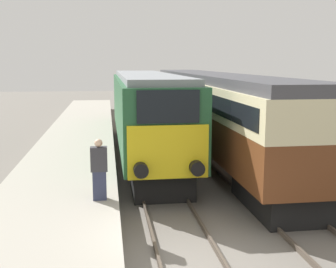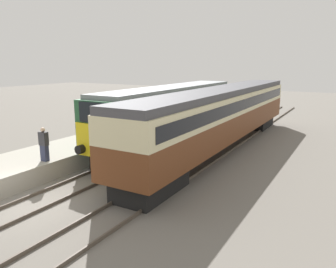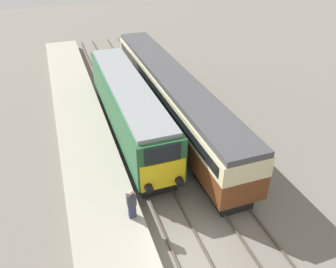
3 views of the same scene
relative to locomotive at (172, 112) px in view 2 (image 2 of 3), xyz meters
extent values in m
plane|color=slate|center=(0.00, -11.43, -2.24)|extent=(120.00, 120.00, 0.00)
cube|color=#9E998C|center=(-3.30, -3.43, -1.80)|extent=(3.50, 50.00, 0.89)
cube|color=#4C4238|center=(-0.72, -6.43, -2.17)|extent=(0.07, 60.00, 0.14)
cube|color=#4C4238|center=(0.72, -6.43, -2.17)|extent=(0.07, 60.00, 0.14)
cube|color=#4C4238|center=(2.68, -6.43, -2.17)|extent=(0.07, 60.00, 0.14)
cube|color=#4C4238|center=(4.12, -6.43, -2.17)|extent=(0.07, 60.00, 0.14)
cube|color=black|center=(0.00, -5.02, -1.74)|extent=(2.03, 4.00, 1.00)
cube|color=black|center=(0.00, 5.10, -1.74)|extent=(2.03, 4.00, 1.00)
cube|color=#235633|center=(0.00, 0.04, 0.13)|extent=(2.70, 15.12, 2.75)
cube|color=yellow|center=(0.00, -7.56, -0.42)|extent=(2.48, 0.10, 1.65)
cube|color=black|center=(0.00, -7.56, 0.96)|extent=(1.89, 0.10, 0.99)
cube|color=gray|center=(0.00, 0.04, 1.63)|extent=(2.38, 14.52, 0.24)
cylinder|color=black|center=(-0.85, -7.77, -0.89)|extent=(0.44, 0.35, 0.44)
cylinder|color=black|center=(0.85, -7.77, -0.89)|extent=(0.44, 0.35, 0.44)
cube|color=black|center=(3.40, -7.93, -1.77)|extent=(1.89, 3.60, 0.95)
cube|color=black|center=(3.40, 9.25, -1.77)|extent=(1.89, 3.60, 0.95)
cube|color=brown|center=(3.40, 0.66, -0.55)|extent=(2.70, 21.58, 1.49)
cube|color=beige|center=(3.40, 0.66, 0.78)|extent=(2.71, 21.58, 1.17)
cube|color=black|center=(3.40, 0.66, 0.78)|extent=(2.75, 20.72, 0.64)
cube|color=#424247|center=(3.40, 0.66, 1.54)|extent=(2.48, 21.58, 0.36)
cube|color=#2D334C|center=(-2.04, -8.93, -0.97)|extent=(0.36, 0.24, 0.78)
cube|color=#333338|center=(-2.04, -8.93, -0.25)|extent=(0.44, 0.26, 0.65)
sphere|color=beige|center=(-2.04, -8.93, 0.18)|extent=(0.21, 0.21, 0.21)
camera|label=1|loc=(-1.78, -19.89, 2.26)|focal=45.00mm
camera|label=2|loc=(10.69, -19.12, 3.30)|focal=35.00mm
camera|label=3|loc=(-4.18, -20.13, 10.60)|focal=35.00mm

